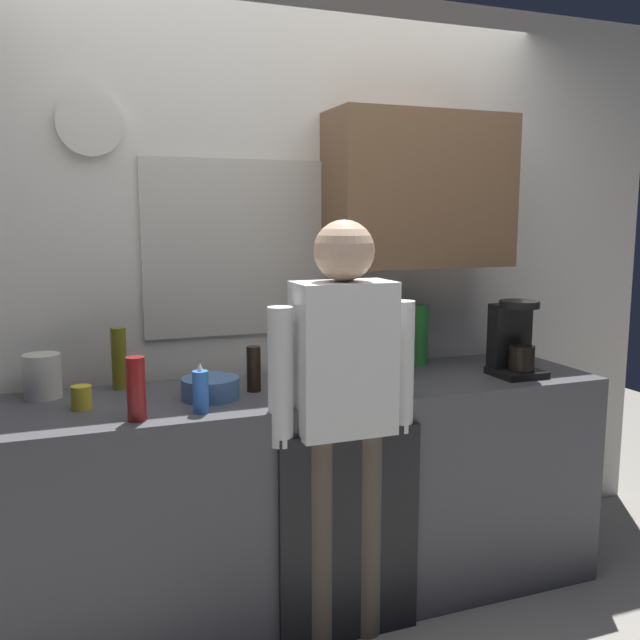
{
  "coord_description": "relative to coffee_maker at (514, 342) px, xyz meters",
  "views": [
    {
      "loc": [
        -0.94,
        -2.25,
        1.61
      ],
      "look_at": [
        0.0,
        0.25,
        1.21
      ],
      "focal_mm": 38.38,
      "sensor_mm": 36.0,
      "label": 1
    }
  ],
  "objects": [
    {
      "name": "back_wall_assembly",
      "position": [
        -0.8,
        0.51,
        0.3
      ],
      "size": [
        4.05,
        0.42,
        2.6
      ],
      "color": "silver",
      "rests_on": "ground_plane"
    },
    {
      "name": "bottle_red_vinegar",
      "position": [
        -1.61,
        -0.12,
        -0.04
      ],
      "size": [
        0.06,
        0.06,
        0.22
      ],
      "primitive_type": "cylinder",
      "color": "maroon",
      "rests_on": "kitchen_counter"
    },
    {
      "name": "person_at_sink",
      "position": [
        -0.88,
        -0.19,
        -0.12
      ],
      "size": [
        0.57,
        0.22,
        1.6
      ],
      "rotation": [
        0.0,
        0.0,
        -0.24
      ],
      "color": "brown",
      "rests_on": "ground_plane"
    },
    {
      "name": "mixing_bowl",
      "position": [
        -1.32,
        0.08,
        -0.11
      ],
      "size": [
        0.22,
        0.22,
        0.08
      ],
      "primitive_type": "cylinder",
      "color": "#4C72A5",
      "rests_on": "kitchen_counter"
    },
    {
      "name": "kitchen_counter",
      "position": [
        -0.88,
        0.11,
        -0.61
      ],
      "size": [
        2.45,
        0.64,
        0.92
      ],
      "primitive_type": "cube",
      "color": "#4C4C51",
      "rests_on": "ground_plane"
    },
    {
      "name": "dish_soap",
      "position": [
        -1.39,
        -0.1,
        -0.07
      ],
      "size": [
        0.06,
        0.06,
        0.18
      ],
      "color": "blue",
      "rests_on": "kitchen_counter"
    },
    {
      "name": "ground_plane",
      "position": [
        -0.88,
        -0.19,
        -1.07
      ],
      "size": [
        8.0,
        8.0,
        0.0
      ],
      "primitive_type": "plane",
      "color": "#9E998E"
    },
    {
      "name": "bottle_olive_oil",
      "position": [
        -1.63,
        0.35,
        -0.02
      ],
      "size": [
        0.06,
        0.06,
        0.25
      ],
      "primitive_type": "cylinder",
      "color": "olive",
      "rests_on": "kitchen_counter"
    },
    {
      "name": "storage_canister",
      "position": [
        -1.92,
        0.31,
        -0.06
      ],
      "size": [
        0.14,
        0.14,
        0.17
      ],
      "primitive_type": "cylinder",
      "color": "silver",
      "rests_on": "kitchen_counter"
    },
    {
      "name": "dishwasher_panel",
      "position": [
        -0.86,
        -0.22,
        -0.65
      ],
      "size": [
        0.56,
        0.02,
        0.83
      ],
      "primitive_type": "cube",
      "color": "black",
      "rests_on": "ground_plane"
    },
    {
      "name": "bottle_green_wine",
      "position": [
        -0.5,
        0.13,
        0.0
      ],
      "size": [
        0.07,
        0.07,
        0.3
      ],
      "primitive_type": "cylinder",
      "color": "#195923",
      "rests_on": "kitchen_counter"
    },
    {
      "name": "cup_yellow_cup",
      "position": [
        -1.78,
        0.1,
        -0.1
      ],
      "size": [
        0.07,
        0.07,
        0.08
      ],
      "primitive_type": "cylinder",
      "color": "yellow",
      "rests_on": "kitchen_counter"
    },
    {
      "name": "cup_white_mug",
      "position": [
        -0.91,
        0.26,
        -0.1
      ],
      "size": [
        0.08,
        0.08,
        0.09
      ],
      "primitive_type": "cylinder",
      "color": "white",
      "rests_on": "kitchen_counter"
    },
    {
      "name": "bottle_clear_soda",
      "position": [
        -0.28,
        0.34,
        -0.01
      ],
      "size": [
        0.09,
        0.09,
        0.28
      ],
      "primitive_type": "cylinder",
      "color": "#2D8C33",
      "rests_on": "kitchen_counter"
    },
    {
      "name": "coffee_maker",
      "position": [
        0.0,
        0.0,
        0.0
      ],
      "size": [
        0.2,
        0.2,
        0.33
      ],
      "color": "black",
      "rests_on": "kitchen_counter"
    },
    {
      "name": "bottle_dark_sauce",
      "position": [
        -1.13,
        0.13,
        -0.06
      ],
      "size": [
        0.06,
        0.06,
        0.18
      ],
      "primitive_type": "cylinder",
      "color": "black",
      "rests_on": "kitchen_counter"
    }
  ]
}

